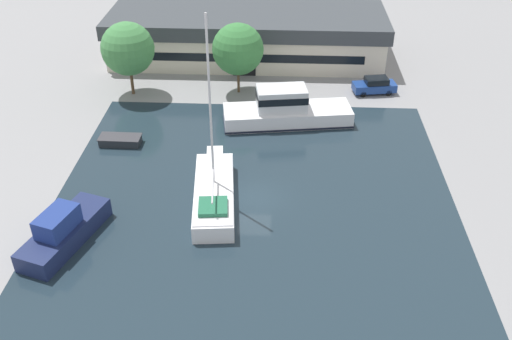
# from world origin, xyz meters

# --- Properties ---
(ground_plane) EXTENTS (440.00, 440.00, 0.00)m
(ground_plane) POSITION_xyz_m (0.00, 0.00, 0.00)
(ground_plane) COLOR gray
(water_canal) EXTENTS (29.20, 30.07, 0.01)m
(water_canal) POSITION_xyz_m (0.00, 0.00, 0.00)
(water_canal) COLOR #1E2D38
(water_canal) RESTS_ON ground
(warehouse_building) EXTENTS (30.20, 10.70, 5.06)m
(warehouse_building) POSITION_xyz_m (-2.23, 26.91, 2.56)
(warehouse_building) COLOR beige
(warehouse_building) RESTS_ON ground
(quay_tree_near_building) EXTENTS (4.96, 4.96, 6.97)m
(quay_tree_near_building) POSITION_xyz_m (-2.53, 17.79, 4.49)
(quay_tree_near_building) COLOR brown
(quay_tree_near_building) RESTS_ON ground
(quay_tree_by_water) EXTENTS (5.07, 5.07, 7.22)m
(quay_tree_by_water) POSITION_xyz_m (-12.94, 16.87, 4.68)
(quay_tree_by_water) COLOR brown
(quay_tree_by_water) RESTS_ON ground
(parked_car) EXTENTS (4.40, 2.39, 1.63)m
(parked_car) POSITION_xyz_m (10.94, 18.23, 0.82)
(parked_car) COLOR navy
(parked_car) RESTS_ON ground
(sailboat_moored) EXTENTS (3.67, 10.57, 13.82)m
(sailboat_moored) POSITION_xyz_m (-2.91, -0.46, 0.78)
(sailboat_moored) COLOR white
(sailboat_moored) RESTS_ON water_canal
(motor_cruiser) EXTENTS (11.89, 5.19, 3.42)m
(motor_cruiser) POSITION_xyz_m (2.17, 11.69, 1.22)
(motor_cruiser) COLOR white
(motor_cruiser) RESTS_ON water_canal
(small_dinghy) EXTENTS (3.54, 1.62, 0.72)m
(small_dinghy) POSITION_xyz_m (-11.77, 7.17, 0.37)
(small_dinghy) COLOR #23282D
(small_dinghy) RESTS_ON water_canal
(cabin_boat) EXTENTS (4.52, 7.66, 2.67)m
(cabin_boat) POSITION_xyz_m (-12.25, -5.55, 0.96)
(cabin_boat) COLOR #19234C
(cabin_boat) RESTS_ON water_canal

